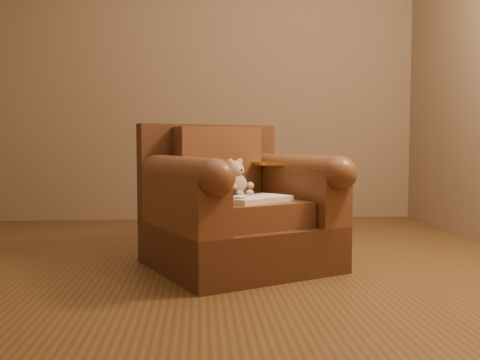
{
  "coord_description": "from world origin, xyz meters",
  "views": [
    {
      "loc": [
        -0.01,
        -3.01,
        0.72
      ],
      "look_at": [
        0.21,
        -0.02,
        0.51
      ],
      "focal_mm": 40.0,
      "sensor_mm": 36.0,
      "label": 1
    }
  ],
  "objects": [
    {
      "name": "floor",
      "position": [
        0.0,
        0.0,
        0.0
      ],
      "size": [
        4.0,
        4.0,
        0.0
      ],
      "primitive_type": "plane",
      "color": "brown",
      "rests_on": "ground"
    },
    {
      "name": "armchair",
      "position": [
        0.2,
        0.06,
        0.32
      ],
      "size": [
        1.2,
        1.18,
        0.83
      ],
      "rotation": [
        0.0,
        0.0,
        0.43
      ],
      "color": "#432616",
      "rests_on": "floor"
    },
    {
      "name": "teddy_bear",
      "position": [
        0.21,
        0.15,
        0.48
      ],
      "size": [
        0.17,
        0.19,
        0.23
      ],
      "rotation": [
        0.0,
        0.0,
        0.58
      ],
      "color": "tan",
      "rests_on": "armchair"
    },
    {
      "name": "guidebook",
      "position": [
        0.29,
        -0.13,
        0.41
      ],
      "size": [
        0.44,
        0.42,
        0.03
      ],
      "rotation": [
        0.0,
        0.0,
        0.7
      ],
      "color": "beige",
      "rests_on": "armchair"
    },
    {
      "name": "side_table",
      "position": [
        0.53,
        0.32,
        0.32
      ],
      "size": [
        0.43,
        0.43,
        0.6
      ],
      "color": "gold",
      "rests_on": "floor"
    }
  ]
}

